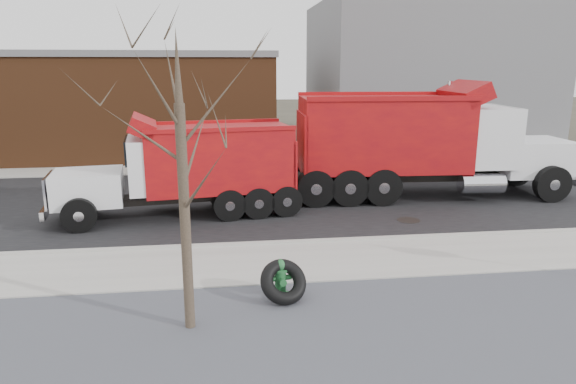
{
  "coord_description": "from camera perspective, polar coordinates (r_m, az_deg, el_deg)",
  "views": [
    {
      "loc": [
        -2.5,
        -11.14,
        4.6
      ],
      "look_at": [
        -0.89,
        1.67,
        1.4
      ],
      "focal_mm": 32.0,
      "sensor_mm": 36.0,
      "label": 1
    }
  ],
  "objects": [
    {
      "name": "ground",
      "position": [
        12.31,
        5.13,
        -8.09
      ],
      "size": [
        120.0,
        120.0,
        0.0
      ],
      "primitive_type": "plane",
      "color": "#383328",
      "rests_on": "ground"
    },
    {
      "name": "gravel_verge",
      "position": [
        9.26,
        9.88,
        -16.02
      ],
      "size": [
        60.0,
        5.0,
        0.03
      ],
      "primitive_type": "cube",
      "color": "slate",
      "rests_on": "ground"
    },
    {
      "name": "sidewalk",
      "position": [
        12.53,
        4.89,
        -7.54
      ],
      "size": [
        60.0,
        2.5,
        0.06
      ],
      "primitive_type": "cube",
      "color": "#9E9B93",
      "rests_on": "ground"
    },
    {
      "name": "curb",
      "position": [
        13.71,
        3.77,
        -5.48
      ],
      "size": [
        60.0,
        0.15,
        0.11
      ],
      "primitive_type": "cube",
      "color": "#9E9B93",
      "rests_on": "ground"
    },
    {
      "name": "road",
      "position": [
        18.21,
        0.96,
        -0.68
      ],
      "size": [
        60.0,
        9.4,
        0.02
      ],
      "primitive_type": "cube",
      "color": "black",
      "rests_on": "ground"
    },
    {
      "name": "far_sidewalk",
      "position": [
        23.72,
        -0.98,
        2.81
      ],
      "size": [
        60.0,
        2.0,
        0.06
      ],
      "primitive_type": "cube",
      "color": "#9E9B93",
      "rests_on": "ground"
    },
    {
      "name": "building_grey",
      "position": [
        31.33,
        14.72,
        12.39
      ],
      "size": [
        12.0,
        10.0,
        8.0
      ],
      "color": "slate",
      "rests_on": "ground"
    },
    {
      "name": "building_brick",
      "position": [
        29.19,
        -22.33,
        9.08
      ],
      "size": [
        20.2,
        8.2,
        5.3
      ],
      "color": "brown",
      "rests_on": "ground"
    },
    {
      "name": "bare_tree",
      "position": [
        8.67,
        -11.77,
        4.96
      ],
      "size": [
        3.2,
        3.2,
        5.2
      ],
      "color": "#382D23",
      "rests_on": "ground"
    },
    {
      "name": "fire_hydrant",
      "position": [
        10.53,
        -0.84,
        -9.75
      ],
      "size": [
        0.47,
        0.45,
        0.82
      ],
      "rotation": [
        0.0,
        0.0,
        0.17
      ],
      "color": "#296B38",
      "rests_on": "ground"
    },
    {
      "name": "truck_tire",
      "position": [
        10.34,
        -0.51,
        -9.95
      ],
      "size": [
        1.13,
        1.04,
        0.89
      ],
      "color": "black",
      "rests_on": "ground"
    },
    {
      "name": "dump_truck_red_a",
      "position": [
        18.76,
        14.48,
        5.64
      ],
      "size": [
        10.15,
        3.16,
        4.02
      ],
      "rotation": [
        0.0,
        0.0,
        -0.05
      ],
      "color": "black",
      "rests_on": "ground"
    },
    {
      "name": "dump_truck_red_b",
      "position": [
        16.1,
        -10.87,
        2.95
      ],
      "size": [
        7.52,
        3.06,
        3.15
      ],
      "rotation": [
        0.0,
        0.0,
        3.28
      ],
      "color": "black",
      "rests_on": "ground"
    }
  ]
}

